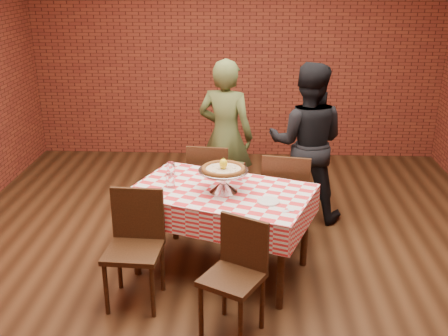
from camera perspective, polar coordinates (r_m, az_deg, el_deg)
The scene contains 19 objects.
ground at distance 4.90m, azimuth 0.29°, elevation -9.96°, with size 6.00×6.00×0.00m, color black.
back_wall at distance 7.29m, azimuth 1.33°, elevation 12.38°, with size 5.50×5.50×0.00m, color maroon.
table at distance 4.61m, azimuth -0.26°, elevation -6.71°, with size 1.44×0.86×0.75m, color #3F2411.
tablecloth at distance 4.50m, azimuth -0.26°, elevation -3.78°, with size 1.47×0.90×0.25m, color red, non-canonical shape.
pizza_stand at distance 4.38m, azimuth -0.06°, elevation -1.36°, with size 0.42×0.42×0.19m, color silver, non-canonical shape.
pizza at distance 4.35m, azimuth -0.06°, elevation -0.14°, with size 0.36×0.36×0.03m, color beige.
lemon at distance 4.33m, azimuth -0.06°, elevation 0.46°, with size 0.07×0.07×0.09m, color yellow.
water_glass_left at distance 4.50m, azimuth -5.74°, elevation -1.36°, with size 0.07×0.07×0.12m, color white.
water_glass_right at distance 4.76m, azimuth -5.69°, elevation -0.09°, with size 0.07×0.07×0.12m, color white.
side_plate at distance 4.23m, azimuth 4.75°, elevation -3.57°, with size 0.18×0.18×0.01m, color white.
sweetener_packet_a at distance 4.09m, azimuth 6.59°, elevation -4.58°, with size 0.05×0.04×0.01m, color white.
sweetener_packet_b at distance 4.11m, azimuth 7.16°, elevation -4.48°, with size 0.05×0.04×0.01m, color white.
condiment_caddy at distance 4.64m, azimuth 1.50°, elevation -0.34°, with size 0.11×0.08×0.15m, color silver.
chair_near_left at distance 4.21m, azimuth -9.63°, elevation -8.77°, with size 0.42×0.42×0.90m, color #3F2411, non-canonical shape.
chair_near_right at distance 3.83m, azimuth 0.86°, elevation -12.01°, with size 0.38×0.38×0.86m, color #3F2411, non-canonical shape.
chair_far_left at distance 5.42m, azimuth -1.44°, elevation -1.61°, with size 0.41×0.41×0.88m, color #3F2411, non-canonical shape.
chair_far_right at distance 5.11m, azimuth 6.71°, elevation -2.98°, with size 0.44×0.44×0.92m, color #3F2411, non-canonical shape.
diner_olive at distance 5.66m, azimuth 0.17°, elevation 3.41°, with size 0.60×0.39×1.64m, color #4A542A.
diner_black at distance 5.50m, azimuth 8.80°, elevation 2.67°, with size 0.80×0.62×1.64m, color black.
Camera 1 is at (0.17, -4.22, 2.49)m, focal length 42.91 mm.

